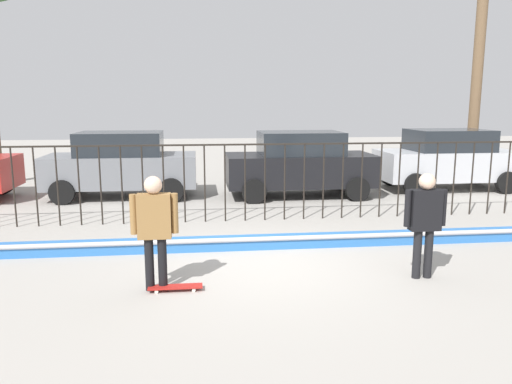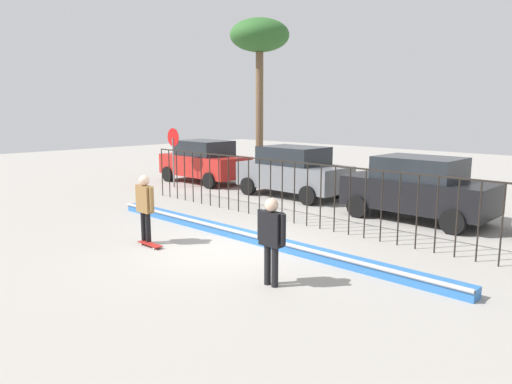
{
  "view_description": "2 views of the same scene",
  "coord_description": "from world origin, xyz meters",
  "px_view_note": "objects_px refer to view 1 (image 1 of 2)",
  "views": [
    {
      "loc": [
        -1.08,
        -8.08,
        2.76
      ],
      "look_at": [
        0.01,
        1.13,
        1.07
      ],
      "focal_mm": 34.83,
      "sensor_mm": 36.0,
      "label": 1
    },
    {
      "loc": [
        8.21,
        -7.33,
        3.29
      ],
      "look_at": [
        0.33,
        0.83,
        1.32
      ],
      "focal_mm": 33.7,
      "sensor_mm": 36.0,
      "label": 2
    }
  ],
  "objects_px": {
    "skateboard": "(175,287)",
    "skateboarder": "(154,223)",
    "camera_operator": "(425,216)",
    "parked_car_black": "(300,163)",
    "parked_car_silver": "(447,159)",
    "parked_car_gray": "(121,164)"
  },
  "relations": [
    {
      "from": "camera_operator",
      "to": "parked_car_silver",
      "type": "bearing_deg",
      "value": -83.1
    },
    {
      "from": "skateboard",
      "to": "camera_operator",
      "type": "bearing_deg",
      "value": -2.31
    },
    {
      "from": "camera_operator",
      "to": "parked_car_silver",
      "type": "height_order",
      "value": "parked_car_silver"
    },
    {
      "from": "parked_car_silver",
      "to": "camera_operator",
      "type": "bearing_deg",
      "value": -119.84
    },
    {
      "from": "skateboard",
      "to": "skateboarder",
      "type": "bearing_deg",
      "value": 159.58
    },
    {
      "from": "parked_car_gray",
      "to": "parked_car_black",
      "type": "relative_size",
      "value": 1.0
    },
    {
      "from": "skateboard",
      "to": "parked_car_black",
      "type": "bearing_deg",
      "value": 61.09
    },
    {
      "from": "skateboard",
      "to": "camera_operator",
      "type": "relative_size",
      "value": 0.48
    },
    {
      "from": "skateboard",
      "to": "parked_car_black",
      "type": "relative_size",
      "value": 0.19
    },
    {
      "from": "parked_car_gray",
      "to": "parked_car_silver",
      "type": "xyz_separation_m",
      "value": [
        10.07,
        0.12,
        0.0
      ]
    },
    {
      "from": "camera_operator",
      "to": "parked_car_black",
      "type": "relative_size",
      "value": 0.39
    },
    {
      "from": "skateboard",
      "to": "parked_car_silver",
      "type": "height_order",
      "value": "parked_car_silver"
    },
    {
      "from": "skateboard",
      "to": "camera_operator",
      "type": "distance_m",
      "value": 3.98
    },
    {
      "from": "camera_operator",
      "to": "parked_car_black",
      "type": "height_order",
      "value": "parked_car_black"
    },
    {
      "from": "skateboarder",
      "to": "skateboard",
      "type": "distance_m",
      "value": 1.01
    },
    {
      "from": "skateboarder",
      "to": "parked_car_gray",
      "type": "bearing_deg",
      "value": 118.82
    },
    {
      "from": "parked_car_gray",
      "to": "parked_car_black",
      "type": "xyz_separation_m",
      "value": [
        5.19,
        -0.45,
        0.0
      ]
    },
    {
      "from": "skateboarder",
      "to": "skateboard",
      "type": "height_order",
      "value": "skateboarder"
    },
    {
      "from": "skateboarder",
      "to": "parked_car_silver",
      "type": "distance_m",
      "value": 11.45
    },
    {
      "from": "camera_operator",
      "to": "parked_car_black",
      "type": "bearing_deg",
      "value": -49.25
    },
    {
      "from": "skateboard",
      "to": "parked_car_black",
      "type": "height_order",
      "value": "parked_car_black"
    },
    {
      "from": "camera_operator",
      "to": "parked_car_black",
      "type": "distance_m",
      "value": 7.1
    }
  ]
}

